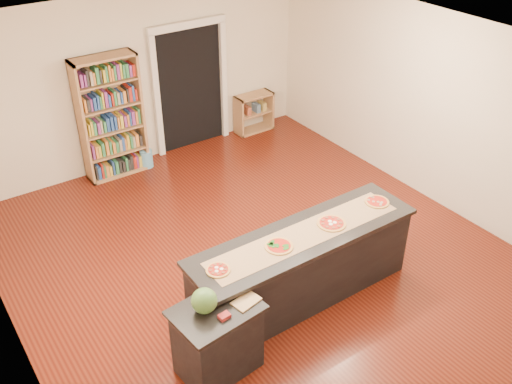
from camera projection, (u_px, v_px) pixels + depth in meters
room at (266, 171)px, 6.68m from camera, size 6.00×7.00×2.80m
doorway at (190, 80)px, 9.62m from camera, size 1.40×0.09×2.21m
kitchen_island at (303, 266)px, 6.66m from camera, size 2.83×0.77×0.93m
side_counter at (217, 339)px, 5.77m from camera, size 0.85×0.62×0.84m
bookshelf at (111, 118)px, 8.88m from camera, size 0.99×0.35×1.98m
low_shelf at (254, 113)px, 10.53m from camera, size 0.72×0.31×0.72m
waste_bin at (147, 159)px, 9.50m from camera, size 0.21×0.21×0.30m
kraft_paper at (305, 234)px, 6.40m from camera, size 2.46×0.45×0.00m
watermelon at (204, 301)px, 5.46m from camera, size 0.26×0.26×0.26m
cutting_board at (246, 301)px, 5.62m from camera, size 0.30×0.23×0.02m
package_red at (224, 316)px, 5.43m from camera, size 0.12×0.09×0.04m
package_teal at (237, 285)px, 5.79m from camera, size 0.16×0.16×0.06m
pizza_a at (218, 270)px, 5.87m from camera, size 0.28×0.28×0.02m
pizza_b at (279, 246)px, 6.21m from camera, size 0.32×0.32×0.02m
pizza_c at (332, 223)px, 6.57m from camera, size 0.33×0.33×0.02m
pizza_d at (377, 202)px, 6.95m from camera, size 0.30×0.30×0.02m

